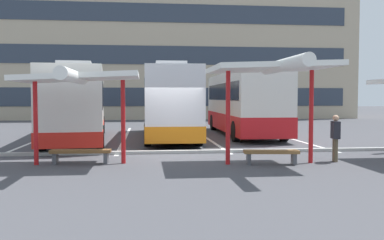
# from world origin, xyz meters

# --- Properties ---
(ground_plane) EXTENTS (160.00, 160.00, 0.00)m
(ground_plane) POSITION_xyz_m (0.00, 0.00, 0.00)
(ground_plane) COLOR #47474C
(terminal_building) EXTENTS (40.07, 11.02, 18.50)m
(terminal_building) POSITION_xyz_m (0.04, 29.59, 7.89)
(terminal_building) COLOR tan
(terminal_building) RESTS_ON ground
(coach_bus_0) EXTENTS (3.51, 11.52, 3.69)m
(coach_bus_0) POSITION_xyz_m (-4.34, 5.16, 1.75)
(coach_bus_0) COLOR silver
(coach_bus_0) RESTS_ON ground
(coach_bus_1) EXTENTS (2.63, 10.76, 3.81)m
(coach_bus_1) POSITION_xyz_m (0.20, 6.03, 1.79)
(coach_bus_1) COLOR silver
(coach_bus_1) RESTS_ON ground
(coach_bus_2) EXTENTS (2.75, 10.60, 3.78)m
(coach_bus_2) POSITION_xyz_m (4.43, 7.32, 1.74)
(coach_bus_2) COLOR silver
(coach_bus_2) RESTS_ON ground
(lane_stripe_0) EXTENTS (0.16, 14.00, 0.01)m
(lane_stripe_0) POSITION_xyz_m (-6.34, 6.32, 0.00)
(lane_stripe_0) COLOR white
(lane_stripe_0) RESTS_ON ground
(lane_stripe_1) EXTENTS (0.16, 14.00, 0.01)m
(lane_stripe_1) POSITION_xyz_m (-2.11, 6.32, 0.00)
(lane_stripe_1) COLOR white
(lane_stripe_1) RESTS_ON ground
(lane_stripe_2) EXTENTS (0.16, 14.00, 0.01)m
(lane_stripe_2) POSITION_xyz_m (2.11, 6.32, 0.00)
(lane_stripe_2) COLOR white
(lane_stripe_2) RESTS_ON ground
(lane_stripe_3) EXTENTS (0.16, 14.00, 0.01)m
(lane_stripe_3) POSITION_xyz_m (6.34, 6.32, 0.00)
(lane_stripe_3) COLOR white
(lane_stripe_3) RESTS_ON ground
(waiting_shelter_1) EXTENTS (3.70, 4.30, 2.90)m
(waiting_shelter_1) POSITION_xyz_m (-3.11, -2.64, 2.66)
(waiting_shelter_1) COLOR red
(waiting_shelter_1) RESTS_ON ground
(bench_1) EXTENTS (1.91, 0.51, 0.45)m
(bench_1) POSITION_xyz_m (-3.11, -2.30, 0.34)
(bench_1) COLOR brown
(bench_1) RESTS_ON ground
(waiting_shelter_2) EXTENTS (3.72, 4.66, 3.21)m
(waiting_shelter_2) POSITION_xyz_m (2.88, -3.20, 2.97)
(waiting_shelter_2) COLOR red
(waiting_shelter_2) RESTS_ON ground
(bench_2) EXTENTS (1.76, 0.62, 0.45)m
(bench_2) POSITION_xyz_m (2.88, -3.10, 0.34)
(bench_2) COLOR brown
(bench_2) RESTS_ON ground
(platform_kerb) EXTENTS (44.00, 0.24, 0.12)m
(platform_kerb) POSITION_xyz_m (0.00, -0.20, 0.06)
(platform_kerb) COLOR #ADADA8
(platform_kerb) RESTS_ON ground
(waiting_passenger_0) EXTENTS (0.30, 0.48, 1.54)m
(waiting_passenger_0) POSITION_xyz_m (5.13, -2.77, 0.87)
(waiting_passenger_0) COLOR brown
(waiting_passenger_0) RESTS_ON ground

